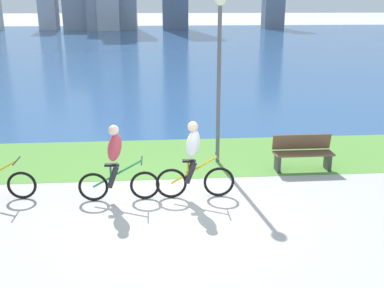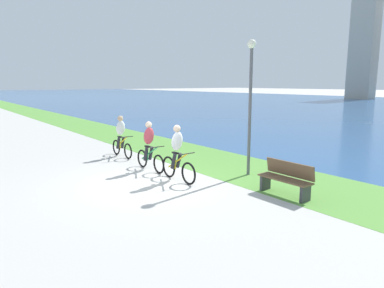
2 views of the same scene
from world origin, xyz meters
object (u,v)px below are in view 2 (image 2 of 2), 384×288
lamppost_tall (251,89)px  cyclist_lead (177,154)px  cyclist_trailing (149,146)px  cyclist_distant_rear (121,136)px  bench_near_path (286,179)px

lamppost_tall → cyclist_lead: bearing=-110.3°
cyclist_trailing → cyclist_lead: bearing=0.6°
lamppost_tall → cyclist_distant_rear: bearing=-158.5°
cyclist_lead → lamppost_tall: bearing=69.7°
cyclist_distant_rear → lamppost_tall: (5.11, 2.02, 1.93)m
lamppost_tall → bench_near_path: bearing=-19.9°
cyclist_trailing → cyclist_distant_rear: size_ratio=1.03×
cyclist_trailing → bench_near_path: size_ratio=1.16×
cyclist_trailing → lamppost_tall: 3.86m
cyclist_trailing → lamppost_tall: (2.48, 2.25, 1.93)m
cyclist_trailing → bench_near_path: (4.54, 1.51, -0.39)m
cyclist_lead → cyclist_trailing: (-1.65, -0.02, -0.01)m
cyclist_lead → bench_near_path: 3.28m
cyclist_trailing → cyclist_distant_rear: cyclist_trailing is taller
cyclist_lead → cyclist_trailing: 1.65m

